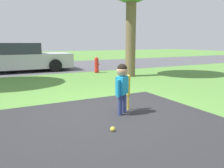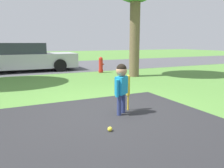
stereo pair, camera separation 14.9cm
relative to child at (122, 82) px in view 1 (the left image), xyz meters
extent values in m
plane|color=#518438|center=(-0.22, 0.33, -0.61)|extent=(60.00, 60.00, 0.00)
cube|color=#4C4C51|center=(-0.22, 8.89, -0.61)|extent=(40.00, 6.00, 0.01)
cylinder|color=navy|center=(-0.07, -0.05, -0.42)|extent=(0.08, 0.08, 0.39)
cylinder|color=navy|center=(0.07, 0.05, -0.42)|extent=(0.08, 0.08, 0.39)
cube|color=#198CC6|center=(0.00, 0.00, -0.06)|extent=(0.29, 0.26, 0.33)
cylinder|color=#198CC6|center=(-0.13, -0.09, -0.09)|extent=(0.06, 0.06, 0.31)
cylinder|color=#198CC6|center=(0.13, 0.09, -0.09)|extent=(0.06, 0.06, 0.31)
sphere|color=tan|center=(0.00, 0.00, 0.20)|extent=(0.20, 0.20, 0.20)
sphere|color=black|center=(0.00, 0.00, 0.24)|extent=(0.19, 0.19, 0.19)
sphere|color=yellow|center=(0.23, 0.15, -0.60)|extent=(0.04, 0.04, 0.04)
cylinder|color=yellow|center=(0.23, 0.15, -0.46)|extent=(0.03, 0.03, 0.31)
cylinder|color=yellow|center=(0.23, 0.15, -0.12)|extent=(0.06, 0.06, 0.37)
sphere|color=yellow|center=(0.23, 0.15, 0.07)|extent=(0.06, 0.06, 0.06)
sphere|color=yellow|center=(-0.54, -0.65, -0.58)|extent=(0.07, 0.07, 0.07)
cylinder|color=red|center=(1.87, 5.47, -0.31)|extent=(0.18, 0.18, 0.61)
sphere|color=red|center=(1.87, 5.47, 0.00)|extent=(0.17, 0.17, 0.17)
cylinder|color=red|center=(1.87, 5.47, -0.54)|extent=(0.22, 0.22, 0.05)
cylinder|color=red|center=(1.96, 5.47, -0.25)|extent=(0.08, 0.06, 0.06)
cube|color=#B7B7BC|center=(-1.10, 7.49, -0.13)|extent=(4.59, 1.87, 0.65)
cube|color=#2D333D|center=(-1.32, 7.49, 0.44)|extent=(2.22, 1.61, 0.49)
cylinder|color=black|center=(0.33, 8.37, -0.33)|extent=(0.58, 0.19, 0.57)
cylinder|color=black|center=(0.30, 6.56, -0.33)|extent=(0.58, 0.19, 0.57)
cylinder|color=brown|center=(2.64, 3.91, 1.07)|extent=(0.39, 0.39, 3.36)
camera|label=1|loc=(-1.98, -3.40, 0.71)|focal=35.00mm
camera|label=2|loc=(-1.84, -3.47, 0.71)|focal=35.00mm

